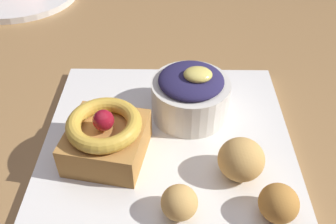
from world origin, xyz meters
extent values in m
cube|color=olive|center=(0.00, 0.00, 0.71)|extent=(1.44, 1.01, 0.04)
cube|color=white|center=(0.07, -0.18, 0.74)|extent=(0.30, 0.30, 0.01)
cube|color=#B77F3D|center=(0.00, -0.20, 0.76)|extent=(0.10, 0.10, 0.04)
torus|color=gold|center=(0.00, -0.20, 0.79)|extent=(0.10, 0.10, 0.02)
sphere|color=maroon|center=(0.00, -0.20, 0.80)|extent=(0.02, 0.02, 0.02)
cylinder|color=silver|center=(0.10, -0.13, 0.77)|extent=(0.10, 0.10, 0.05)
ellipsoid|color=#28234C|center=(0.10, -0.13, 0.80)|extent=(0.08, 0.08, 0.02)
ellipsoid|color=#EAD666|center=(0.10, -0.13, 0.81)|extent=(0.03, 0.03, 0.01)
ellipsoid|color=tan|center=(0.08, -0.28, 0.76)|extent=(0.04, 0.04, 0.03)
ellipsoid|color=tan|center=(0.15, -0.23, 0.76)|extent=(0.05, 0.05, 0.05)
ellipsoid|color=#BC7F38|center=(0.18, -0.28, 0.76)|extent=(0.04, 0.04, 0.04)
camera|label=1|loc=(0.07, -0.50, 1.07)|focal=39.94mm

